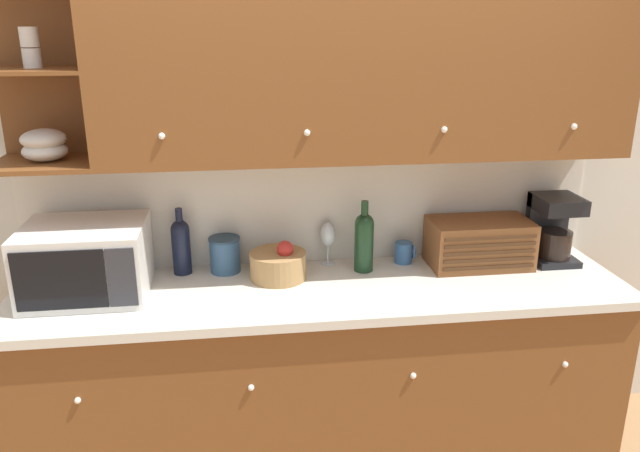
# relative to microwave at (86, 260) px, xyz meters

# --- Properties ---
(ground_plane) EXTENTS (24.00, 24.00, 0.00)m
(ground_plane) POSITION_rel_microwave_xyz_m (1.00, 0.27, -1.07)
(ground_plane) COLOR #9E754C
(wall_back) EXTENTS (5.08, 0.06, 2.60)m
(wall_back) POSITION_rel_microwave_xyz_m (1.00, 0.30, 0.23)
(wall_back) COLOR beige
(wall_back) RESTS_ON ground_plane
(counter_unit) EXTENTS (2.70, 0.66, 0.92)m
(counter_unit) POSITION_rel_microwave_xyz_m (1.00, -0.05, -0.61)
(counter_unit) COLOR brown
(counter_unit) RESTS_ON ground_plane
(backsplash_panel) EXTENTS (2.68, 0.01, 0.55)m
(backsplash_panel) POSITION_rel_microwave_xyz_m (1.00, 0.26, 0.12)
(backsplash_panel) COLOR silver
(backsplash_panel) RESTS_ON counter_unit
(upper_cabinets) EXTENTS (2.68, 0.38, 0.80)m
(upper_cabinets) POSITION_rel_microwave_xyz_m (1.17, 0.09, 0.79)
(upper_cabinets) COLOR brown
(upper_cabinets) RESTS_ON backsplash_panel
(microwave) EXTENTS (0.50, 0.42, 0.31)m
(microwave) POSITION_rel_microwave_xyz_m (0.00, 0.00, 0.00)
(microwave) COLOR silver
(microwave) RESTS_ON counter_unit
(second_wine_bottle) EXTENTS (0.08, 0.08, 0.31)m
(second_wine_bottle) POSITION_rel_microwave_xyz_m (0.38, 0.18, -0.01)
(second_wine_bottle) COLOR black
(second_wine_bottle) RESTS_ON counter_unit
(storage_canister) EXTENTS (0.15, 0.15, 0.17)m
(storage_canister) POSITION_rel_microwave_xyz_m (0.57, 0.18, -0.07)
(storage_canister) COLOR #33567A
(storage_canister) RESTS_ON counter_unit
(fruit_basket) EXTENTS (0.25, 0.25, 0.18)m
(fruit_basket) POSITION_rel_microwave_xyz_m (0.81, 0.06, -0.09)
(fruit_basket) COLOR #A87F4C
(fruit_basket) RESTS_ON counter_unit
(wine_glass) EXTENTS (0.07, 0.07, 0.21)m
(wine_glass) POSITION_rel_microwave_xyz_m (1.06, 0.21, -0.01)
(wine_glass) COLOR silver
(wine_glass) RESTS_ON counter_unit
(wine_bottle) EXTENTS (0.09, 0.09, 0.34)m
(wine_bottle) POSITION_rel_microwave_xyz_m (1.21, 0.10, -0.00)
(wine_bottle) COLOR #19381E
(wine_bottle) RESTS_ON counter_unit
(mug) EXTENTS (0.10, 0.08, 0.10)m
(mug) POSITION_rel_microwave_xyz_m (1.42, 0.17, -0.10)
(mug) COLOR #38669E
(mug) RESTS_ON counter_unit
(bread_box) EXTENTS (0.47, 0.27, 0.22)m
(bread_box) POSITION_rel_microwave_xyz_m (1.77, 0.10, -0.04)
(bread_box) COLOR brown
(bread_box) RESTS_ON counter_unit
(coffee_maker) EXTENTS (0.20, 0.22, 0.33)m
(coffee_maker) POSITION_rel_microwave_xyz_m (2.14, 0.11, 0.01)
(coffee_maker) COLOR black
(coffee_maker) RESTS_ON counter_unit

